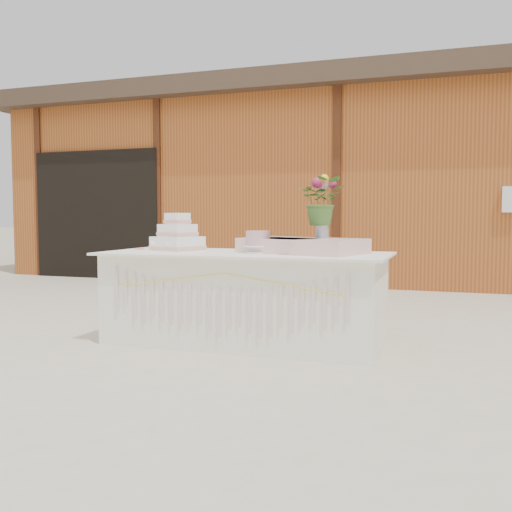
% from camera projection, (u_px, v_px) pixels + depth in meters
% --- Properties ---
extents(ground, '(80.00, 80.00, 0.00)m').
position_uv_depth(ground, '(244.00, 343.00, 4.83)').
color(ground, beige).
rests_on(ground, ground).
extents(barn, '(12.60, 4.60, 3.30)m').
position_uv_depth(barn, '(357.00, 183.00, 10.37)').
color(barn, '#9B5120').
rests_on(barn, ground).
extents(cake_table, '(2.40, 1.00, 0.77)m').
position_uv_depth(cake_table, '(244.00, 298.00, 4.79)').
color(cake_table, white).
rests_on(cake_table, ground).
extents(wedding_cake, '(0.47, 0.47, 0.33)m').
position_uv_depth(wedding_cake, '(178.00, 238.00, 5.08)').
color(wedding_cake, white).
rests_on(wedding_cake, cake_table).
extents(pink_cake_stand, '(0.25, 0.25, 0.18)m').
position_uv_depth(pink_cake_stand, '(258.00, 241.00, 4.68)').
color(pink_cake_stand, white).
rests_on(pink_cake_stand, cake_table).
extents(satin_runner, '(1.09, 0.83, 0.12)m').
position_uv_depth(satin_runner, '(302.00, 246.00, 4.68)').
color(satin_runner, beige).
rests_on(satin_runner, cake_table).
extents(flower_vase, '(0.11, 0.11, 0.16)m').
position_uv_depth(flower_vase, '(322.00, 229.00, 4.66)').
color(flower_vase, '#B9BABF').
rests_on(flower_vase, satin_runner).
extents(bouquet, '(0.40, 0.36, 0.40)m').
position_uv_depth(bouquet, '(322.00, 195.00, 4.64)').
color(bouquet, '#406A2A').
rests_on(bouquet, flower_vase).
extents(loose_flowers, '(0.22, 0.34, 0.02)m').
position_uv_depth(loose_flowers, '(141.00, 248.00, 5.21)').
color(loose_flowers, pink).
rests_on(loose_flowers, cake_table).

